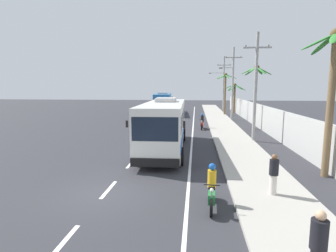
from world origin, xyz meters
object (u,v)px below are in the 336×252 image
palm_second (256,82)px  palm_fourth (225,86)px  coach_bus_far_lane (163,102)px  coach_bus_foreground (164,123)px  motorcycle_beside_bus (202,123)px  utility_pole_distant (223,82)px  pedestrian_near_kerb (274,173)px  utility_pole_mid (255,86)px  pedestrian_midwalk (318,246)px  palm_nearest (235,92)px  palm_third (333,78)px  motorcycle_trailing (212,190)px  utility_pole_far (232,82)px

palm_second → palm_fourth: bearing=96.2°
coach_bus_far_lane → coach_bus_foreground: bearing=-82.8°
coach_bus_foreground → motorcycle_beside_bus: size_ratio=5.51×
utility_pole_distant → pedestrian_near_kerb: bearing=-92.6°
motorcycle_beside_bus → palm_fourth: palm_fourth is taller
motorcycle_beside_bus → utility_pole_mid: utility_pole_mid is taller
motorcycle_beside_bus → pedestrian_midwalk: bearing=-85.0°
coach_bus_far_lane → motorcycle_beside_bus: 16.98m
utility_pole_mid → palm_nearest: 24.74m
coach_bus_far_lane → palm_third: palm_third is taller
motorcycle_trailing → utility_pole_far: size_ratio=0.21×
coach_bus_foreground → pedestrian_near_kerb: 9.49m
coach_bus_foreground → utility_pole_distant: bearing=77.7°
utility_pole_far → palm_fourth: size_ratio=1.46×
coach_bus_foreground → coach_bus_far_lane: bearing=97.2°
utility_pole_mid → utility_pole_distant: size_ratio=0.87×
palm_fourth → utility_pole_distant: bearing=86.9°
coach_bus_far_lane → utility_pole_far: bearing=-36.7°
coach_bus_far_lane → utility_pole_far: utility_pole_far is taller
motorcycle_beside_bus → palm_fourth: size_ratio=0.30×
utility_pole_far → motorcycle_beside_bus: bearing=-116.2°
pedestrian_midwalk → utility_pole_mid: 17.02m
coach_bus_foreground → pedestrian_midwalk: size_ratio=6.36×
palm_second → palm_fourth: 14.44m
utility_pole_distant → utility_pole_far: bearing=-90.8°
motorcycle_trailing → pedestrian_near_kerb: size_ratio=1.19×
motorcycle_beside_bus → palm_nearest: bearing=72.5°
motorcycle_beside_bus → pedestrian_midwalk: size_ratio=1.15×
motorcycle_beside_bus → utility_pole_distant: 23.49m
palm_nearest → coach_bus_foreground: bearing=-107.0°
motorcycle_trailing → utility_pole_mid: (4.07, 12.62, 3.85)m
coach_bus_far_lane → utility_pole_distant: bearing=33.5°
motorcycle_trailing → utility_pole_mid: 13.81m
utility_pole_distant → palm_nearest: bearing=-69.2°
palm_second → palm_fourth: size_ratio=1.01×
palm_third → utility_pole_far: bearing=94.2°
motorcycle_beside_bus → motorcycle_trailing: size_ratio=1.00×
pedestrian_near_kerb → palm_fourth: palm_fourth is taller
utility_pole_far → palm_nearest: utility_pole_far is taller
coach_bus_foreground → palm_nearest: palm_nearest is taller
palm_nearest → palm_second: (-0.45, -18.33, 1.37)m
utility_pole_mid → palm_third: size_ratio=1.21×
motorcycle_beside_bus → utility_pole_mid: 8.28m
utility_pole_far → utility_pole_distant: size_ratio=0.96×
utility_pole_mid → utility_pole_far: (0.05, 14.39, 0.55)m
motorcycle_beside_bus → palm_second: size_ratio=0.30×
motorcycle_beside_bus → motorcycle_trailing: bearing=-90.2°
palm_nearest → coach_bus_far_lane: bearing=-167.2°
coach_bus_far_lane → pedestrian_midwalk: 39.33m
motorcycle_trailing → palm_fourth: 33.74m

